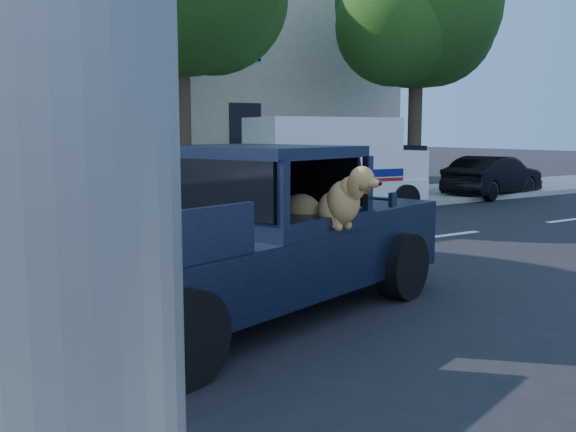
# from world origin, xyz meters

# --- Properties ---
(ground) EXTENTS (120.00, 120.00, 0.00)m
(ground) POSITION_xyz_m (0.00, 0.00, 0.00)
(ground) COLOR black
(ground) RESTS_ON ground
(lane_stripes) EXTENTS (21.60, 0.14, 0.01)m
(lane_stripes) POSITION_xyz_m (2.00, 3.40, 0.01)
(lane_stripes) COLOR silver
(lane_stripes) RESTS_ON ground
(street_tree_right) EXTENTS (6.00, 5.20, 8.60)m
(street_tree_right) POSITION_xyz_m (13.03, 9.62, 5.71)
(street_tree_right) COLOR #332619
(street_tree_right) RESTS_ON ground
(building_main) EXTENTS (26.00, 6.00, 9.00)m
(building_main) POSITION_xyz_m (3.00, 16.50, 4.50)
(building_main) COLOR beige
(building_main) RESTS_ON ground
(pickup_truck) EXTENTS (5.72, 3.58, 1.91)m
(pickup_truck) POSITION_xyz_m (1.70, 0.70, 0.65)
(pickup_truck) COLOR black
(pickup_truck) RESTS_ON ground
(mail_truck) EXTENTS (4.60, 2.69, 2.40)m
(mail_truck) POSITION_xyz_m (8.24, 7.64, 1.05)
(mail_truck) COLOR silver
(mail_truck) RESTS_ON ground
(parked_sedan) EXTENTS (2.07, 4.14, 1.30)m
(parked_sedan) POSITION_xyz_m (14.75, 7.86, 0.65)
(parked_sedan) COLOR black
(parked_sedan) RESTS_ON ground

